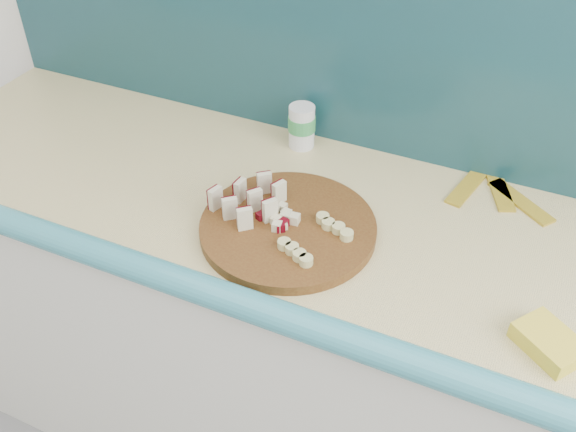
# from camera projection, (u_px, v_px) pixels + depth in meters

# --- Properties ---
(kitchen_counter) EXTENTS (2.20, 0.63, 0.91)m
(kitchen_counter) POSITION_uv_depth(u_px,v_px,m) (343.00, 359.00, 1.62)
(kitchen_counter) COLOR white
(kitchen_counter) RESTS_ON ground
(backsplash) EXTENTS (2.20, 0.02, 0.50)m
(backsplash) POSITION_uv_depth(u_px,v_px,m) (408.00, 55.00, 1.38)
(backsplash) COLOR teal
(backsplash) RESTS_ON kitchen_counter
(cutting_board) EXTENTS (0.47, 0.47, 0.02)m
(cutting_board) POSITION_uv_depth(u_px,v_px,m) (288.00, 228.00, 1.30)
(cutting_board) COLOR #46240F
(cutting_board) RESTS_ON kitchen_counter
(apple_wedges) EXTENTS (0.15, 0.16, 0.05)m
(apple_wedges) POSITION_uv_depth(u_px,v_px,m) (249.00, 200.00, 1.32)
(apple_wedges) COLOR beige
(apple_wedges) RESTS_ON cutting_board
(apple_chunks) EXTENTS (0.06, 0.06, 0.02)m
(apple_chunks) POSITION_uv_depth(u_px,v_px,m) (280.00, 215.00, 1.30)
(apple_chunks) COLOR beige
(apple_chunks) RESTS_ON cutting_board
(banana_slices) EXTENTS (0.13, 0.15, 0.02)m
(banana_slices) POSITION_uv_depth(u_px,v_px,m) (315.00, 239.00, 1.25)
(banana_slices) COLOR #CBC27C
(banana_slices) RESTS_ON cutting_board
(canister) EXTENTS (0.07, 0.07, 0.11)m
(canister) POSITION_uv_depth(u_px,v_px,m) (302.00, 126.00, 1.52)
(canister) COLOR silver
(canister) RESTS_ON kitchen_counter
(sponge) EXTENTS (0.13, 0.13, 0.03)m
(sponge) POSITION_uv_depth(u_px,v_px,m) (549.00, 342.00, 1.07)
(sponge) COLOR yellow
(sponge) RESTS_ON kitchen_counter
(banana_peel) EXTENTS (0.23, 0.19, 0.01)m
(banana_peel) POSITION_uv_depth(u_px,v_px,m) (495.00, 191.00, 1.41)
(banana_peel) COLOR gold
(banana_peel) RESTS_ON kitchen_counter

